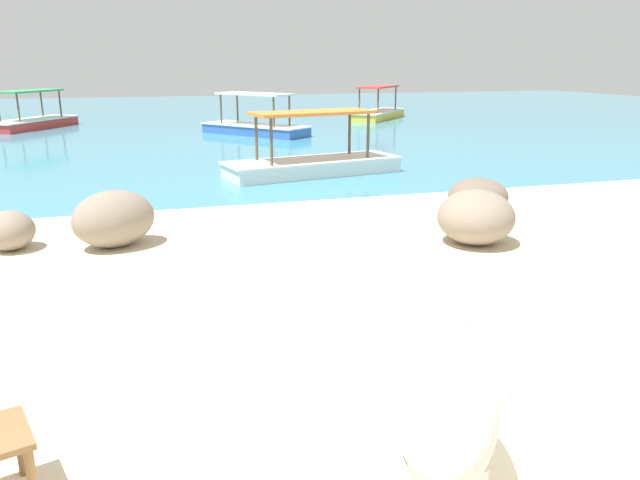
{
  "coord_description": "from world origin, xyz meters",
  "views": [
    {
      "loc": [
        -1.86,
        -2.78,
        2.29
      ],
      "look_at": [
        -0.14,
        3.0,
        0.55
      ],
      "focal_mm": 34.99,
      "sensor_mm": 36.0,
      "label": 1
    }
  ],
  "objects_px": {
    "cow": "(443,384)",
    "boat_white": "(313,161)",
    "boat_red": "(32,120)",
    "boat_blue": "(255,126)",
    "boat_yellow": "(378,112)"
  },
  "relations": [
    {
      "from": "cow",
      "to": "boat_white",
      "type": "relative_size",
      "value": 0.46
    },
    {
      "from": "boat_red",
      "to": "boat_white",
      "type": "height_order",
      "value": "same"
    },
    {
      "from": "boat_red",
      "to": "boat_blue",
      "type": "xyz_separation_m",
      "value": [
        7.04,
        -4.07,
        0.0
      ]
    },
    {
      "from": "boat_yellow",
      "to": "boat_red",
      "type": "bearing_deg",
      "value": 130.94
    },
    {
      "from": "cow",
      "to": "boat_yellow",
      "type": "distance_m",
      "value": 22.69
    },
    {
      "from": "boat_blue",
      "to": "boat_white",
      "type": "distance_m",
      "value": 7.43
    },
    {
      "from": "boat_yellow",
      "to": "boat_blue",
      "type": "bearing_deg",
      "value": 166.11
    },
    {
      "from": "cow",
      "to": "boat_blue",
      "type": "distance_m",
      "value": 17.32
    },
    {
      "from": "cow",
      "to": "boat_yellow",
      "type": "relative_size",
      "value": 0.5
    },
    {
      "from": "boat_blue",
      "to": "boat_white",
      "type": "bearing_deg",
      "value": 139.81
    },
    {
      "from": "cow",
      "to": "boat_yellow",
      "type": "bearing_deg",
      "value": 4.94
    },
    {
      "from": "boat_white",
      "to": "boat_yellow",
      "type": "bearing_deg",
      "value": 51.79
    },
    {
      "from": "boat_white",
      "to": "boat_yellow",
      "type": "xyz_separation_m",
      "value": [
        5.98,
        11.47,
        0.0
      ]
    },
    {
      "from": "boat_white",
      "to": "cow",
      "type": "bearing_deg",
      "value": -112.77
    },
    {
      "from": "cow",
      "to": "boat_blue",
      "type": "relative_size",
      "value": 0.49
    }
  ]
}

